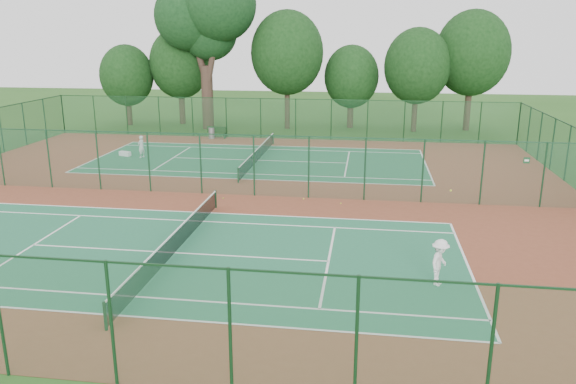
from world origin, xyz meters
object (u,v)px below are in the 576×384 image
(trash_bin, at_px, (212,133))
(kit_bag, at_px, (125,154))
(player_near, at_px, (440,262))
(bench, at_px, (217,132))
(player_far, at_px, (141,147))
(big_tree, at_px, (206,15))

(trash_bin, distance_m, kit_bag, 9.22)
(player_near, height_order, bench, player_near)
(player_far, relative_size, trash_bin, 1.74)
(player_near, bearing_deg, big_tree, 53.08)
(player_far, height_order, big_tree, big_tree)
(player_near, relative_size, kit_bag, 1.92)
(player_near, height_order, trash_bin, player_near)
(bench, bearing_deg, kit_bag, -116.76)
(bench, distance_m, big_tree, 11.40)
(kit_bag, bearing_deg, big_tree, 96.89)
(player_near, distance_m, bench, 32.16)
(player_near, distance_m, player_far, 27.27)
(player_far, relative_size, kit_bag, 1.81)
(big_tree, bearing_deg, kit_bag, -101.69)
(trash_bin, xyz_separation_m, bench, (0.44, 0.19, 0.07))
(player_near, relative_size, big_tree, 0.12)
(trash_bin, height_order, big_tree, big_tree)
(bench, bearing_deg, player_near, -56.68)
(player_far, distance_m, big_tree, 16.92)
(player_far, distance_m, bench, 9.31)
(player_near, height_order, big_tree, big_tree)
(player_far, distance_m, kit_bag, 1.67)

